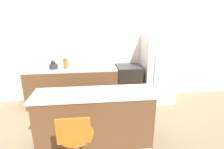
{
  "coord_description": "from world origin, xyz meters",
  "views": [
    {
      "loc": [
        0.17,
        -3.6,
        1.93
      ],
      "look_at": [
        0.53,
        -0.41,
        0.92
      ],
      "focal_mm": 28.0,
      "sensor_mm": 36.0,
      "label": 1
    }
  ],
  "objects_px": {
    "stool_chair": "(76,146)",
    "oven_range": "(128,84)",
    "kettle": "(53,65)",
    "mixing_bowl": "(99,65)",
    "refrigerator": "(158,69)"
  },
  "relations": [
    {
      "from": "oven_range",
      "to": "mixing_bowl",
      "type": "bearing_deg",
      "value": -177.39
    },
    {
      "from": "refrigerator",
      "to": "kettle",
      "type": "height_order",
      "value": "refrigerator"
    },
    {
      "from": "kettle",
      "to": "mixing_bowl",
      "type": "relative_size",
      "value": 0.66
    },
    {
      "from": "stool_chair",
      "to": "kettle",
      "type": "distance_m",
      "value": 2.21
    },
    {
      "from": "oven_range",
      "to": "kettle",
      "type": "xyz_separation_m",
      "value": [
        -1.71,
        -0.03,
        0.52
      ]
    },
    {
      "from": "mixing_bowl",
      "to": "kettle",
      "type": "bearing_deg",
      "value": 180.0
    },
    {
      "from": "oven_range",
      "to": "stool_chair",
      "type": "xyz_separation_m",
      "value": [
        -1.08,
        -2.09,
        0.01
      ]
    },
    {
      "from": "mixing_bowl",
      "to": "stool_chair",
      "type": "bearing_deg",
      "value": -100.66
    },
    {
      "from": "kettle",
      "to": "mixing_bowl",
      "type": "distance_m",
      "value": 1.02
    },
    {
      "from": "oven_range",
      "to": "refrigerator",
      "type": "relative_size",
      "value": 0.55
    },
    {
      "from": "stool_chair",
      "to": "oven_range",
      "type": "bearing_deg",
      "value": 62.76
    },
    {
      "from": "refrigerator",
      "to": "kettle",
      "type": "relative_size",
      "value": 8.3
    },
    {
      "from": "oven_range",
      "to": "stool_chair",
      "type": "distance_m",
      "value": 2.35
    },
    {
      "from": "kettle",
      "to": "mixing_bowl",
      "type": "bearing_deg",
      "value": 0.0
    },
    {
      "from": "oven_range",
      "to": "refrigerator",
      "type": "distance_m",
      "value": 0.81
    }
  ]
}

